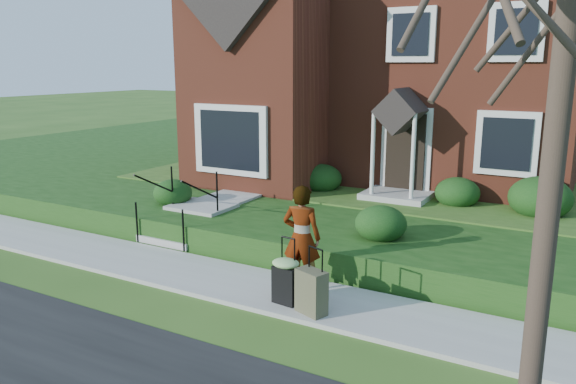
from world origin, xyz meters
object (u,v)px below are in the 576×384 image
Objects in this scene: woman at (302,238)px; suitcase_olive at (311,292)px; front_steps at (189,218)px; suitcase_black at (286,278)px.

suitcase_olive is (0.61, -0.82, -0.56)m from woman.
front_steps is at bearing 171.25° from suitcase_olive.
front_steps is at bearing -31.78° from woman.
suitcase_black is 1.04× the size of suitcase_olive.
woman is at bearing 146.54° from suitcase_olive.
front_steps is 4.40m from suitcase_black.
suitcase_black is 0.56m from suitcase_olive.
suitcase_black is at bearing 86.91° from woman.
front_steps is 1.90× the size of suitcase_olive.
woman is at bearing 102.41° from suitcase_black.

